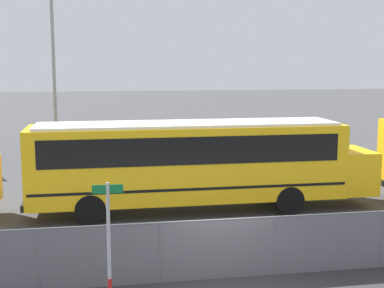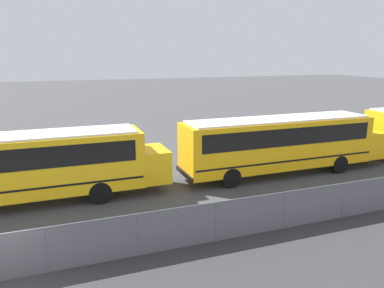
{
  "view_description": "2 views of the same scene",
  "coord_description": "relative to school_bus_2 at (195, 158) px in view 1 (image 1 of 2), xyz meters",
  "views": [
    {
      "loc": [
        -3.01,
        -13.07,
        5.6
      ],
      "look_at": [
        0.61,
        7.52,
        2.46
      ],
      "focal_mm": 50.0,
      "sensor_mm": 36.0,
      "label": 1
    },
    {
      "loc": [
        2.1,
        -12.05,
        7.03
      ],
      "look_at": [
        9.37,
        7.26,
        2.1
      ],
      "focal_mm": 35.0,
      "sensor_mm": 36.0,
      "label": 2
    }
  ],
  "objects": [
    {
      "name": "light_pole",
      "position": [
        -5.59,
        6.2,
        3.22
      ],
      "size": [
        0.6,
        0.24,
        9.76
      ],
      "color": "gray",
      "rests_on": "ground_plane"
    },
    {
      "name": "fence",
      "position": [
        -0.57,
        -6.59,
        -1.22
      ],
      "size": [
        82.4,
        0.07,
        1.63
      ],
      "color": "#9EA0A5",
      "rests_on": "ground_plane"
    },
    {
      "name": "street_sign",
      "position": [
        -3.43,
        -7.79,
        -0.47
      ],
      "size": [
        0.7,
        0.09,
        2.97
      ],
      "color": "#B7B7BC",
      "rests_on": "ground_plane"
    },
    {
      "name": "school_bus_2",
      "position": [
        0.0,
        0.0,
        0.0
      ],
      "size": [
        13.33,
        2.6,
        3.43
      ],
      "color": "yellow",
      "rests_on": "ground_plane"
    },
    {
      "name": "ground_plane",
      "position": [
        -0.57,
        -6.58,
        -2.05
      ],
      "size": [
        200.0,
        200.0,
        0.0
      ],
      "primitive_type": "plane",
      "color": "#424244"
    }
  ]
}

